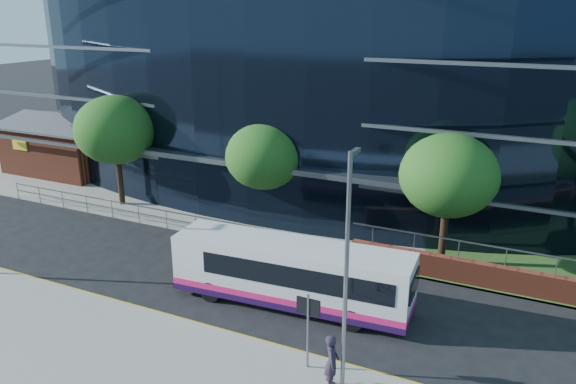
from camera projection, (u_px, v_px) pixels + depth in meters
The scene contains 15 objects.
ground at pixel (221, 319), 22.71m from camera, with size 200.00×200.00×0.00m, color black.
kerb at pixel (208, 329), 21.83m from camera, with size 80.00×0.25×0.16m, color gray.
yellow_line_outer at pixel (211, 328), 22.02m from camera, with size 80.00×0.08×0.01m, color gold.
yellow_line_inner at pixel (213, 327), 22.15m from camera, with size 80.00×0.08×0.01m, color gold.
far_forecourt at pixel (233, 211), 34.57m from camera, with size 50.00×8.00×0.10m, color gray.
glass_office at pixel (326, 66), 39.68m from camera, with size 44.00×23.10×16.00m.
brick_pavilion at pixel (68, 146), 42.66m from camera, with size 8.60×6.66×4.40m.
guard_railings at pixel (166, 215), 31.72m from camera, with size 24.00×0.05×1.10m.
street_sign at pixel (308, 316), 18.83m from camera, with size 0.85×0.09×2.80m.
tree_far_a at pixel (115, 130), 34.21m from camera, with size 4.95×4.95×6.98m.
tree_far_b at pixel (264, 156), 30.75m from camera, with size 4.29×4.29×6.05m.
tree_far_c at pixel (449, 176), 26.12m from camera, with size 4.62×4.62×6.51m.
streetlight_east at pixel (347, 270), 16.99m from camera, with size 0.15×0.77×8.00m.
city_bus at pixel (293, 273), 23.35m from camera, with size 10.30×3.01×2.75m.
pedestrian at pixel (332, 362), 18.15m from camera, with size 0.69×0.45×1.90m, color #271E2D.
Camera 1 is at (11.03, -16.82, 12.03)m, focal length 35.00 mm.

